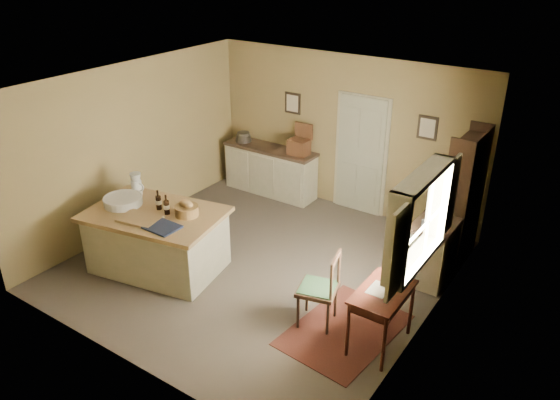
{
  "coord_description": "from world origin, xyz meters",
  "views": [
    {
      "loc": [
        4.12,
        -5.52,
        4.38
      ],
      "look_at": [
        0.34,
        0.03,
        1.15
      ],
      "focal_mm": 35.0,
      "sensor_mm": 36.0,
      "label": 1
    }
  ],
  "objects_px": {
    "work_island": "(157,239)",
    "sideboard": "(271,169)",
    "shelving_unit": "(466,198)",
    "desk_chair": "(318,289)",
    "writing_desk": "(382,298)",
    "right_cabinet": "(434,248)"
  },
  "relations": [
    {
      "from": "sideboard",
      "to": "writing_desk",
      "type": "relative_size",
      "value": 2.12
    },
    {
      "from": "right_cabinet",
      "to": "sideboard",
      "type": "bearing_deg",
      "value": 163.52
    },
    {
      "from": "work_island",
      "to": "shelving_unit",
      "type": "height_order",
      "value": "shelving_unit"
    },
    {
      "from": "writing_desk",
      "to": "desk_chair",
      "type": "distance_m",
      "value": 0.84
    },
    {
      "from": "desk_chair",
      "to": "shelving_unit",
      "type": "height_order",
      "value": "shelving_unit"
    },
    {
      "from": "right_cabinet",
      "to": "shelving_unit",
      "type": "bearing_deg",
      "value": 77.65
    },
    {
      "from": "work_island",
      "to": "desk_chair",
      "type": "distance_m",
      "value": 2.57
    },
    {
      "from": "work_island",
      "to": "sideboard",
      "type": "distance_m",
      "value": 3.08
    },
    {
      "from": "work_island",
      "to": "right_cabinet",
      "type": "relative_size",
      "value": 2.11
    },
    {
      "from": "work_island",
      "to": "desk_chair",
      "type": "xyz_separation_m",
      "value": [
        2.57,
        0.2,
        0.02
      ]
    },
    {
      "from": "work_island",
      "to": "right_cabinet",
      "type": "distance_m",
      "value": 3.95
    },
    {
      "from": "sideboard",
      "to": "desk_chair",
      "type": "bearing_deg",
      "value": -46.6
    },
    {
      "from": "desk_chair",
      "to": "work_island",
      "type": "bearing_deg",
      "value": 169.92
    },
    {
      "from": "work_island",
      "to": "sideboard",
      "type": "height_order",
      "value": "work_island"
    },
    {
      "from": "work_island",
      "to": "shelving_unit",
      "type": "distance_m",
      "value": 4.5
    },
    {
      "from": "writing_desk",
      "to": "desk_chair",
      "type": "height_order",
      "value": "desk_chair"
    },
    {
      "from": "sideboard",
      "to": "right_cabinet",
      "type": "relative_size",
      "value": 1.83
    },
    {
      "from": "shelving_unit",
      "to": "writing_desk",
      "type": "bearing_deg",
      "value": -93.54
    },
    {
      "from": "work_island",
      "to": "sideboard",
      "type": "xyz_separation_m",
      "value": [
        -0.16,
        3.08,
        -0.0
      ]
    },
    {
      "from": "work_island",
      "to": "desk_chair",
      "type": "bearing_deg",
      "value": -6.19
    },
    {
      "from": "sideboard",
      "to": "writing_desk",
      "type": "bearing_deg",
      "value": -38.54
    },
    {
      "from": "shelving_unit",
      "to": "desk_chair",
      "type": "bearing_deg",
      "value": -111.03
    }
  ]
}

